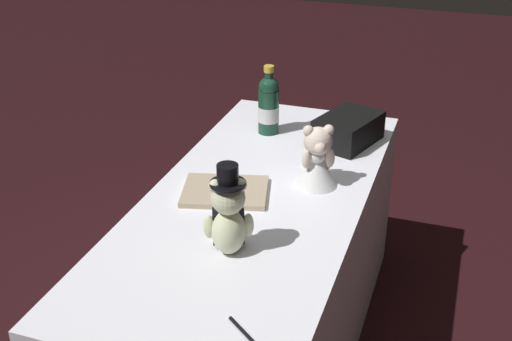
{
  "coord_description": "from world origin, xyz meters",
  "views": [
    {
      "loc": [
        1.88,
        0.64,
        1.83
      ],
      "look_at": [
        0.0,
        0.0,
        0.82
      ],
      "focal_mm": 46.68,
      "sensor_mm": 36.0,
      "label": 1
    }
  ],
  "objects": [
    {
      "name": "reception_table",
      "position": [
        0.0,
        0.0,
        0.36
      ],
      "size": [
        1.71,
        0.72,
        0.72
      ],
      "primitive_type": "cube",
      "color": "white",
      "rests_on": "ground_plane"
    },
    {
      "name": "teddy_bear_groom",
      "position": [
        0.33,
        0.03,
        0.83
      ],
      "size": [
        0.14,
        0.14,
        0.29
      ],
      "color": "beige",
      "rests_on": "reception_table"
    },
    {
      "name": "teddy_bear_bride",
      "position": [
        -0.16,
        0.17,
        0.82
      ],
      "size": [
        0.21,
        0.18,
        0.23
      ],
      "color": "white",
      "rests_on": "reception_table"
    },
    {
      "name": "champagne_bottle",
      "position": [
        -0.54,
        -0.13,
        0.84
      ],
      "size": [
        0.09,
        0.09,
        0.29
      ],
      "color": "#163C29",
      "rests_on": "reception_table"
    },
    {
      "name": "signing_pen",
      "position": [
        0.67,
        0.2,
        0.72
      ],
      "size": [
        0.09,
        0.11,
        0.01
      ],
      "color": "black",
      "rests_on": "reception_table"
    },
    {
      "name": "gift_case_black",
      "position": [
        -0.54,
        0.2,
        0.77
      ],
      "size": [
        0.32,
        0.26,
        0.11
      ],
      "color": "black",
      "rests_on": "reception_table"
    },
    {
      "name": "guestbook",
      "position": [
        0.02,
        -0.11,
        0.72
      ],
      "size": [
        0.29,
        0.33,
        0.02
      ],
      "primitive_type": "cube",
      "rotation": [
        0.0,
        0.0,
        0.25
      ],
      "color": "tan",
      "rests_on": "reception_table"
    }
  ]
}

